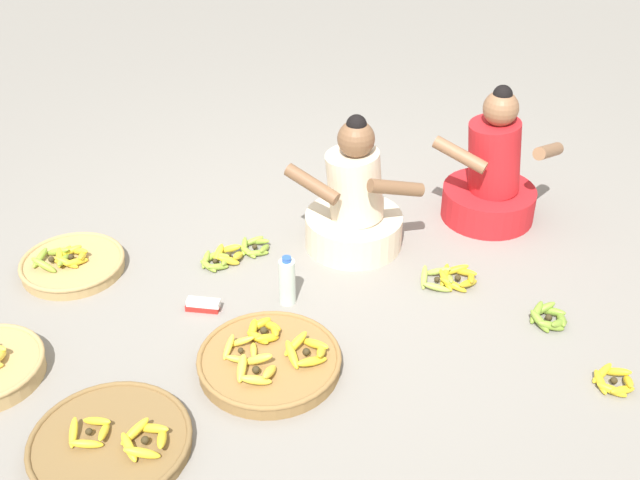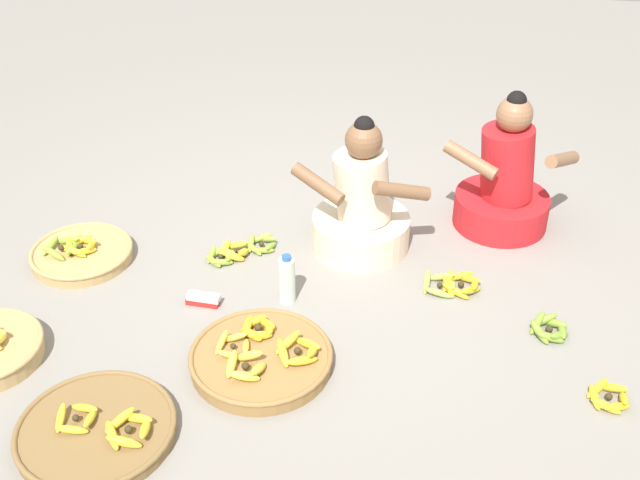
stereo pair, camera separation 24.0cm
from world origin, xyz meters
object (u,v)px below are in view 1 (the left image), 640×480
at_px(water_bottle, 287,281).
at_px(banana_basket_back_left, 270,360).
at_px(loose_bananas_front_left, 614,381).
at_px(loose_bananas_mid_right, 451,278).
at_px(loose_bananas_front_center, 233,254).
at_px(loose_bananas_back_center, 549,317).
at_px(banana_basket_front_right, 111,443).
at_px(packet_carton_stack, 203,305).
at_px(vendor_woman_front, 354,206).
at_px(vendor_woman_behind, 492,178).
at_px(banana_basket_near_vendor, 72,264).

bearing_deg(water_bottle, banana_basket_back_left, -93.88).
bearing_deg(loose_bananas_front_left, loose_bananas_mid_right, 132.29).
distance_m(loose_bananas_front_center, loose_bananas_mid_right, 1.14).
height_order(loose_bananas_mid_right, water_bottle, water_bottle).
bearing_deg(loose_bananas_back_center, loose_bananas_mid_right, 146.62).
xyz_separation_m(banana_basket_back_left, water_bottle, (0.03, 0.47, 0.08)).
bearing_deg(banana_basket_front_right, loose_bananas_back_center, 25.89).
height_order(loose_bananas_mid_right, packet_carton_stack, loose_bananas_mid_right).
bearing_deg(packet_carton_stack, loose_bananas_front_left, -12.38).
xyz_separation_m(vendor_woman_front, water_bottle, (-0.30, -0.52, -0.12)).
bearing_deg(vendor_woman_behind, loose_bananas_front_center, -159.84).
distance_m(banana_basket_front_right, loose_bananas_front_left, 2.09).
xyz_separation_m(loose_bananas_front_center, water_bottle, (0.32, -0.35, 0.10)).
bearing_deg(loose_bananas_front_center, vendor_woman_behind, 20.16).
distance_m(banana_basket_front_right, loose_bananas_front_center, 1.35).
distance_m(vendor_woman_front, packet_carton_stack, 0.96).
xyz_separation_m(loose_bananas_mid_right, loose_bananas_front_left, (0.64, -0.70, -0.00)).
bearing_deg(banana_basket_front_right, vendor_woman_front, 58.99).
xyz_separation_m(vendor_woman_front, banana_basket_near_vendor, (-1.43, -0.33, -0.20)).
xyz_separation_m(vendor_woman_front, vendor_woman_behind, (0.75, 0.33, 0.01)).
xyz_separation_m(vendor_woman_behind, loose_bananas_back_center, (0.18, -0.94, -0.22)).
xyz_separation_m(loose_bananas_front_center, loose_bananas_front_left, (1.77, -0.84, -0.00)).
bearing_deg(banana_basket_near_vendor, loose_bananas_back_center, -6.52).
relative_size(vendor_woman_behind, banana_basket_front_right, 1.25).
bearing_deg(water_bottle, loose_bananas_front_center, 132.85).
bearing_deg(vendor_woman_behind, loose_bananas_back_center, -78.84).
height_order(banana_basket_front_right, packet_carton_stack, banana_basket_front_right).
relative_size(banana_basket_front_right, packet_carton_stack, 3.74).
xyz_separation_m(banana_basket_back_left, loose_bananas_front_left, (1.47, -0.02, -0.02)).
height_order(banana_basket_near_vendor, water_bottle, water_bottle).
bearing_deg(banana_basket_front_right, loose_bananas_front_left, 13.21).
relative_size(banana_basket_near_vendor, banana_basket_back_left, 0.84).
xyz_separation_m(vendor_woman_front, loose_bananas_mid_right, (0.50, -0.32, -0.21)).
xyz_separation_m(banana_basket_near_vendor, loose_bananas_front_center, (0.81, 0.16, -0.01)).
xyz_separation_m(banana_basket_back_left, loose_bananas_back_center, (1.27, 0.39, -0.01)).
xyz_separation_m(loose_bananas_mid_right, packet_carton_stack, (-1.20, -0.30, -0.00)).
bearing_deg(loose_bananas_mid_right, loose_bananas_back_center, -33.38).
bearing_deg(loose_bananas_back_center, vendor_woman_behind, 101.16).
relative_size(loose_bananas_front_center, loose_bananas_front_left, 1.83).
xyz_separation_m(banana_basket_back_left, loose_bananas_mid_right, (0.84, 0.68, -0.02)).
height_order(banana_basket_back_left, banana_basket_front_right, banana_basket_back_left).
bearing_deg(packet_carton_stack, loose_bananas_front_center, 80.24).
bearing_deg(loose_bananas_front_left, banana_basket_near_vendor, 165.11).
height_order(banana_basket_front_right, loose_bananas_front_left, banana_basket_front_right).
distance_m(banana_basket_front_right, loose_bananas_mid_right, 1.83).
relative_size(loose_bananas_mid_right, water_bottle, 1.15).
relative_size(vendor_woman_behind, water_bottle, 3.00).
distance_m(banana_basket_front_right, loose_bananas_back_center, 2.04).
xyz_separation_m(loose_bananas_back_center, water_bottle, (-1.24, 0.08, 0.09)).
distance_m(banana_basket_near_vendor, loose_bananas_mid_right, 1.94).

